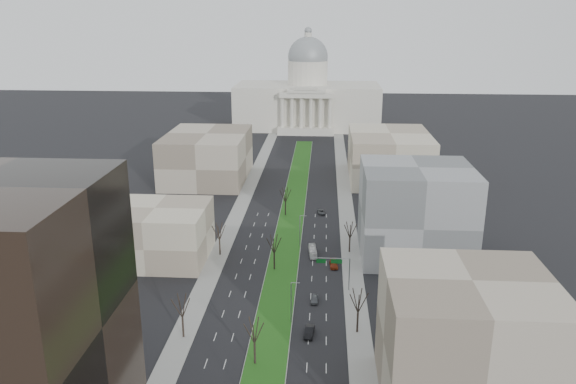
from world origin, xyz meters
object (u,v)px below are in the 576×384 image
at_px(car_black, 309,332).
at_px(car_red, 334,264).
at_px(box_van, 313,251).
at_px(car_grey_near, 314,299).
at_px(car_grey_far, 321,212).

relative_size(car_black, car_red, 0.98).
relative_size(car_red, box_van, 0.65).
bearing_deg(box_van, car_grey_near, -93.14).
height_order(car_red, box_van, box_van).
distance_m(car_grey_far, box_van, 32.69).
bearing_deg(car_grey_far, car_red, -93.38).
xyz_separation_m(car_black, car_grey_far, (1.71, 71.95, -0.18)).
bearing_deg(car_red, car_grey_far, 91.16).
bearing_deg(car_black, car_red, 86.85).
xyz_separation_m(car_grey_near, box_van, (-0.98, 25.62, 0.38)).
distance_m(car_black, box_van, 39.32).
relative_size(car_grey_near, car_red, 0.81).
height_order(car_grey_near, car_grey_far, car_grey_near).
bearing_deg(car_black, car_grey_near, 92.88).
relative_size(car_grey_near, car_grey_far, 0.90).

